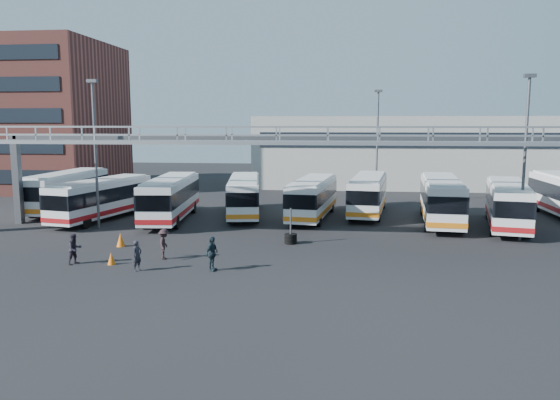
# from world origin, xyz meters

# --- Properties ---
(ground) EXTENTS (140.00, 140.00, 0.00)m
(ground) POSITION_xyz_m (0.00, 0.00, 0.00)
(ground) COLOR black
(ground) RESTS_ON ground
(gantry) EXTENTS (51.40, 5.15, 7.10)m
(gantry) POSITION_xyz_m (0.00, 5.87, 5.51)
(gantry) COLOR #94979C
(gantry) RESTS_ON ground
(apartment_building) EXTENTS (18.00, 15.00, 16.00)m
(apartment_building) POSITION_xyz_m (-34.00, 30.00, 8.00)
(apartment_building) COLOR brown
(apartment_building) RESTS_ON ground
(warehouse) EXTENTS (42.00, 14.00, 8.00)m
(warehouse) POSITION_xyz_m (12.00, 38.00, 4.00)
(warehouse) COLOR #9E9E99
(warehouse) RESTS_ON ground
(light_pole_left) EXTENTS (0.70, 0.35, 10.21)m
(light_pole_left) POSITION_xyz_m (-16.00, 8.00, 5.73)
(light_pole_left) COLOR #4C4F54
(light_pole_left) RESTS_ON ground
(light_pole_mid) EXTENTS (0.70, 0.35, 10.21)m
(light_pole_mid) POSITION_xyz_m (12.00, 7.00, 5.73)
(light_pole_mid) COLOR #4C4F54
(light_pole_mid) RESTS_ON ground
(light_pole_back) EXTENTS (0.70, 0.35, 10.21)m
(light_pole_back) POSITION_xyz_m (4.00, 22.00, 5.73)
(light_pole_back) COLOR #4C4F54
(light_pole_back) RESTS_ON ground
(bus_0) EXTENTS (2.57, 10.75, 3.26)m
(bus_0) POSITION_xyz_m (-21.81, 14.71, 1.80)
(bus_0) COLOR silver
(bus_0) RESTS_ON ground
(bus_1) EXTENTS (4.43, 10.46, 3.10)m
(bus_1) POSITION_xyz_m (-17.12, 11.07, 1.71)
(bus_1) COLOR silver
(bus_1) RESTS_ON ground
(bus_2) EXTENTS (3.46, 10.89, 3.25)m
(bus_2) POSITION_xyz_m (-11.86, 11.42, 1.80)
(bus_2) COLOR silver
(bus_2) RESTS_ON ground
(bus_3) EXTENTS (3.84, 10.36, 3.07)m
(bus_3) POSITION_xyz_m (-6.75, 14.14, 1.70)
(bus_3) COLOR silver
(bus_3) RESTS_ON ground
(bus_4) EXTENTS (3.56, 10.34, 3.08)m
(bus_4) POSITION_xyz_m (-1.32, 13.53, 1.70)
(bus_4) COLOR silver
(bus_4) RESTS_ON ground
(bus_5) EXTENTS (3.66, 10.52, 3.13)m
(bus_5) POSITION_xyz_m (3.01, 15.87, 1.73)
(bus_5) COLOR silver
(bus_5) RESTS_ON ground
(bus_6) EXTENTS (3.61, 11.17, 3.33)m
(bus_6) POSITION_xyz_m (8.09, 12.45, 1.84)
(bus_6) COLOR silver
(bus_6) RESTS_ON ground
(bus_7) EXTENTS (4.56, 10.80, 3.20)m
(bus_7) POSITION_xyz_m (12.39, 11.23, 1.77)
(bus_7) COLOR silver
(bus_7) RESTS_ON ground
(pedestrian_a) EXTENTS (0.54, 0.65, 1.53)m
(pedestrian_a) POSITION_xyz_m (-9.16, -2.52, 0.77)
(pedestrian_a) COLOR black
(pedestrian_a) RESTS_ON ground
(pedestrian_b) EXTENTS (0.93, 0.98, 1.59)m
(pedestrian_b) POSITION_xyz_m (-12.88, -1.60, 0.80)
(pedestrian_b) COLOR #251E2A
(pedestrian_b) RESTS_ON ground
(pedestrian_c) EXTENTS (0.78, 1.16, 1.66)m
(pedestrian_c) POSITION_xyz_m (-8.58, -0.09, 0.83)
(pedestrian_c) COLOR black
(pedestrian_c) RESTS_ON ground
(pedestrian_d) EXTENTS (0.72, 1.10, 1.74)m
(pedestrian_d) POSITION_xyz_m (-5.48, -2.09, 0.87)
(pedestrian_d) COLOR #1B2932
(pedestrian_d) RESTS_ON ground
(cone_left) EXTENTS (0.49, 0.49, 0.65)m
(cone_left) POSITION_xyz_m (-10.96, -1.49, 0.32)
(cone_left) COLOR orange
(cone_left) RESTS_ON ground
(cone_right) EXTENTS (0.63, 0.63, 0.80)m
(cone_right) POSITION_xyz_m (-12.15, 2.57, 0.40)
(cone_right) COLOR orange
(cone_right) RESTS_ON ground
(tire_stack) EXTENTS (0.76, 0.76, 2.18)m
(tire_stack) POSITION_xyz_m (-2.17, 4.50, 0.37)
(tire_stack) COLOR black
(tire_stack) RESTS_ON ground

